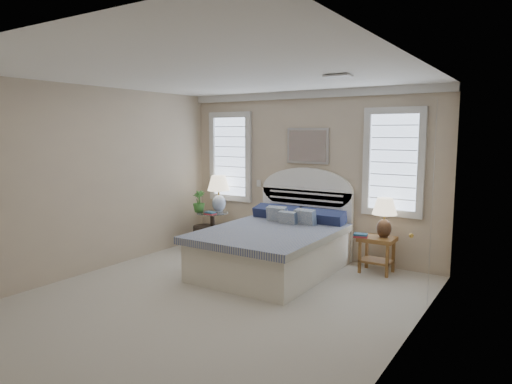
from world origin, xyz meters
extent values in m
cube|color=beige|center=(0.00, 0.00, 0.00)|extent=(4.50, 5.00, 0.01)
cube|color=white|center=(0.00, 0.00, 2.70)|extent=(4.50, 5.00, 0.01)
cube|color=#C5B194|center=(0.00, 2.50, 1.35)|extent=(4.50, 0.02, 2.70)
cube|color=#C5B194|center=(-2.25, 0.00, 1.35)|extent=(0.02, 5.00, 2.70)
cube|color=#C5B194|center=(2.25, 0.00, 1.35)|extent=(0.02, 5.00, 2.70)
cube|color=silver|center=(0.00, 2.46, 2.64)|extent=(4.50, 0.08, 0.12)
cube|color=#B2B2B2|center=(1.20, 0.80, 2.68)|extent=(0.30, 0.20, 0.02)
cube|color=silver|center=(-0.95, 2.48, 1.15)|extent=(0.08, 0.01, 0.12)
cube|color=silver|center=(-1.55, 2.48, 1.60)|extent=(0.90, 0.06, 1.60)
cube|color=silver|center=(1.40, 2.48, 1.60)|extent=(0.90, 0.06, 1.60)
cube|color=silver|center=(0.00, 2.46, 1.82)|extent=(0.74, 0.04, 0.58)
cube|color=silver|center=(2.23, 1.20, 1.20)|extent=(0.02, 1.80, 2.40)
cube|color=silver|center=(0.00, 1.33, 0.28)|extent=(1.60, 2.10, 0.55)
cube|color=navy|center=(0.00, 1.28, 0.59)|extent=(1.72, 2.15, 0.10)
cube|color=white|center=(0.00, 2.44, 0.55)|extent=(1.62, 0.08, 1.10)
cube|color=#1B2144|center=(-0.40, 2.16, 0.73)|extent=(0.75, 0.31, 0.23)
cube|color=#1B2144|center=(0.40, 2.16, 0.73)|extent=(0.75, 0.31, 0.23)
cube|color=#38517F|center=(-0.25, 1.93, 0.71)|extent=(0.33, 0.20, 0.34)
cube|color=#38517F|center=(0.25, 1.93, 0.71)|extent=(0.33, 0.20, 0.34)
cube|color=#38517F|center=(0.00, 1.83, 0.69)|extent=(0.28, 0.14, 0.29)
cylinder|color=black|center=(-1.65, 2.05, 0.01)|extent=(0.32, 0.32, 0.03)
cylinder|color=black|center=(-1.65, 2.05, 0.30)|extent=(0.08, 0.08, 0.60)
cylinder|color=silver|center=(-1.65, 2.05, 0.62)|extent=(0.56, 0.56, 0.02)
cube|color=brown|center=(1.30, 2.15, 0.50)|extent=(0.50, 0.40, 0.06)
cube|color=brown|center=(1.30, 2.15, 0.18)|extent=(0.44, 0.34, 0.03)
cube|color=brown|center=(1.10, 2.00, 0.23)|extent=(0.04, 0.04, 0.47)
cube|color=brown|center=(1.10, 2.30, 0.23)|extent=(0.04, 0.04, 0.47)
cube|color=brown|center=(1.50, 2.00, 0.23)|extent=(0.04, 0.04, 0.47)
cube|color=brown|center=(1.50, 2.30, 0.23)|extent=(0.04, 0.04, 0.47)
cylinder|color=black|center=(-1.75, 1.96, 0.19)|extent=(0.49, 0.49, 0.39)
cylinder|color=white|center=(-1.62, 2.20, 0.65)|extent=(0.14, 0.14, 0.03)
ellipsoid|color=white|center=(-1.62, 2.20, 0.77)|extent=(0.25, 0.25, 0.31)
cylinder|color=gold|center=(-1.62, 2.20, 0.96)|extent=(0.03, 0.03, 0.11)
cylinder|color=black|center=(1.38, 2.21, 0.54)|extent=(0.15, 0.15, 0.03)
ellipsoid|color=black|center=(1.38, 2.21, 0.66)|extent=(0.27, 0.27, 0.27)
cylinder|color=gold|center=(1.38, 2.21, 0.82)|extent=(0.04, 0.04, 0.10)
imported|color=#307836|center=(-1.86, 1.94, 0.82)|extent=(0.25, 0.25, 0.38)
cube|color=#A02833|center=(-1.54, 1.85, 0.64)|extent=(0.19, 0.14, 0.02)
cube|color=#24506D|center=(-1.54, 1.85, 0.67)|extent=(0.18, 0.13, 0.02)
cube|color=#A02833|center=(1.10, 2.01, 0.54)|extent=(0.23, 0.18, 0.03)
cube|color=#24506D|center=(1.10, 2.01, 0.57)|extent=(0.21, 0.17, 0.03)
camera|label=1|loc=(3.32, -4.24, 2.03)|focal=32.00mm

